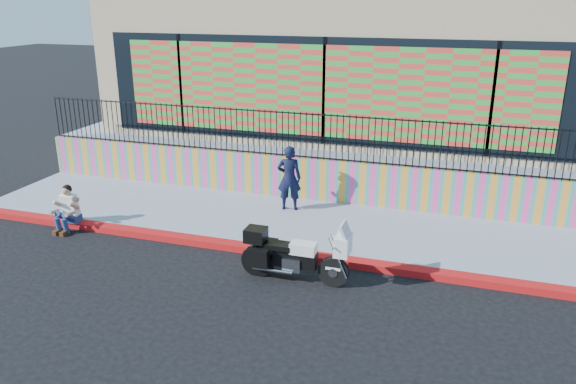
% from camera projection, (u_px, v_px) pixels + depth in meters
% --- Properties ---
extents(ground, '(90.00, 90.00, 0.00)m').
position_uv_depth(ground, '(273.00, 255.00, 11.99)').
color(ground, black).
rests_on(ground, ground).
extents(red_curb, '(16.00, 0.30, 0.15)m').
position_uv_depth(red_curb, '(273.00, 251.00, 11.96)').
color(red_curb, '#A7150B').
rests_on(red_curb, ground).
extents(sidewalk, '(16.00, 3.00, 0.15)m').
position_uv_depth(sidewalk, '(296.00, 223.00, 13.45)').
color(sidewalk, gray).
rests_on(sidewalk, ground).
extents(mural_wall, '(16.00, 0.20, 1.10)m').
position_uv_depth(mural_wall, '(314.00, 179.00, 14.68)').
color(mural_wall, '#FF439E').
rests_on(mural_wall, sidewalk).
extents(metal_fence, '(15.80, 0.04, 1.20)m').
position_uv_depth(metal_fence, '(314.00, 136.00, 14.30)').
color(metal_fence, black).
rests_on(metal_fence, mural_wall).
extents(elevated_platform, '(16.00, 10.00, 1.25)m').
position_uv_depth(elevated_platform, '(353.00, 138.00, 19.28)').
color(elevated_platform, gray).
rests_on(elevated_platform, ground).
extents(storefront_building, '(14.00, 8.06, 4.00)m').
position_uv_depth(storefront_building, '(355.00, 61.00, 18.22)').
color(storefront_building, tan).
rests_on(storefront_building, elevated_platform).
extents(police_motorcycle, '(2.11, 0.70, 1.31)m').
position_uv_depth(police_motorcycle, '(293.00, 254.00, 10.76)').
color(police_motorcycle, black).
rests_on(police_motorcycle, ground).
extents(police_officer, '(0.67, 0.51, 1.64)m').
position_uv_depth(police_officer, '(289.00, 178.00, 13.88)').
color(police_officer, black).
rests_on(police_officer, sidewalk).
extents(seated_man, '(0.54, 0.71, 1.06)m').
position_uv_depth(seated_man, '(66.00, 212.00, 13.09)').
color(seated_man, navy).
rests_on(seated_man, ground).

